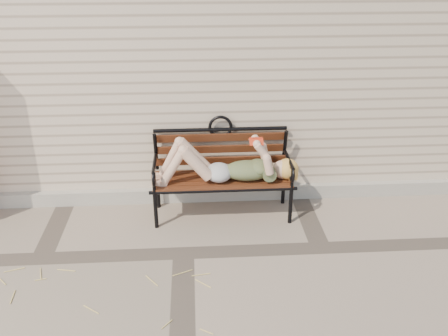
{
  "coord_description": "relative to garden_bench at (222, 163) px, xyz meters",
  "views": [
    {
      "loc": [
        0.12,
        -3.73,
        2.6
      ],
      "look_at": [
        0.4,
        0.55,
        0.57
      ],
      "focal_mm": 40.0,
      "sensor_mm": 36.0,
      "label": 1
    }
  ],
  "objects": [
    {
      "name": "house_wall",
      "position": [
        -0.39,
        2.25,
        0.96
      ],
      "size": [
        8.0,
        4.0,
        3.0
      ],
      "primitive_type": "cube",
      "color": "beige",
      "rests_on": "ground"
    },
    {
      "name": "garden_bench",
      "position": [
        0.0,
        0.0,
        0.0
      ],
      "size": [
        1.48,
        0.59,
        0.96
      ],
      "color": "black",
      "rests_on": "ground"
    },
    {
      "name": "foundation_strip",
      "position": [
        -0.39,
        0.22,
        -0.46
      ],
      "size": [
        8.0,
        0.1,
        0.15
      ],
      "primitive_type": "cube",
      "color": "#ACA99B",
      "rests_on": "ground"
    },
    {
      "name": "ground",
      "position": [
        -0.39,
        -0.75,
        -0.54
      ],
      "size": [
        80.0,
        80.0,
        0.0
      ],
      "primitive_type": "plane",
      "color": "gray",
      "rests_on": "ground"
    },
    {
      "name": "straw_scatter",
      "position": [
        -1.66,
        -1.47,
        -0.53
      ],
      "size": [
        2.65,
        1.73,
        0.01
      ],
      "color": "tan",
      "rests_on": "ground"
    },
    {
      "name": "reading_woman",
      "position": [
        0.01,
        -0.12,
        0.03
      ],
      "size": [
        1.4,
        0.32,
        0.44
      ],
      "color": "#0A354A",
      "rests_on": "ground"
    }
  ]
}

